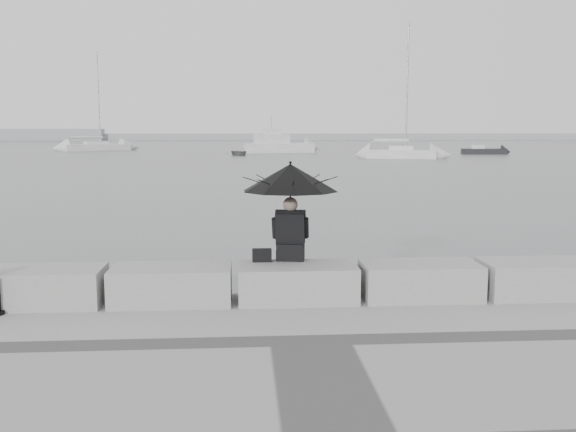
{
  "coord_description": "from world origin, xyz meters",
  "views": [
    {
      "loc": [
        -0.72,
        -8.95,
        2.83
      ],
      "look_at": [
        0.11,
        3.0,
        1.2
      ],
      "focal_mm": 40.0,
      "sensor_mm": 36.0,
      "label": 1
    }
  ],
  "objects": [
    {
      "name": "ground",
      "position": [
        0.0,
        0.0,
        0.0
      ],
      "size": [
        360.0,
        360.0,
        0.0
      ],
      "primitive_type": "plane",
      "color": "#4E5154",
      "rests_on": "ground"
    },
    {
      "name": "stone_block_far_left",
      "position": [
        -3.4,
        -0.45,
        0.75
      ],
      "size": [
        1.6,
        0.8,
        0.5
      ],
      "primitive_type": "cube",
      "color": "gray",
      "rests_on": "promenade"
    },
    {
      "name": "stone_block_left",
      "position": [
        -1.7,
        -0.45,
        0.75
      ],
      "size": [
        1.6,
        0.8,
        0.5
      ],
      "primitive_type": "cube",
      "color": "gray",
      "rests_on": "promenade"
    },
    {
      "name": "stone_block_centre",
      "position": [
        0.0,
        -0.45,
        0.75
      ],
      "size": [
        1.6,
        0.8,
        0.5
      ],
      "primitive_type": "cube",
      "color": "gray",
      "rests_on": "promenade"
    },
    {
      "name": "stone_block_right",
      "position": [
        1.7,
        -0.45,
        0.75
      ],
      "size": [
        1.6,
        0.8,
        0.5
      ],
      "primitive_type": "cube",
      "color": "gray",
      "rests_on": "promenade"
    },
    {
      "name": "stone_block_far_right",
      "position": [
        3.4,
        -0.45,
        0.75
      ],
      "size": [
        1.6,
        0.8,
        0.5
      ],
      "primitive_type": "cube",
      "color": "gray",
      "rests_on": "promenade"
    },
    {
      "name": "seated_person",
      "position": [
        -0.07,
        -0.07,
        2.04
      ],
      "size": [
        1.35,
        1.35,
        1.39
      ],
      "rotation": [
        0.0,
        0.0,
        -0.17
      ],
      "color": "black",
      "rests_on": "stone_block_centre"
    },
    {
      "name": "bag",
      "position": [
        -0.47,
        -0.18,
        1.09
      ],
      "size": [
        0.27,
        0.15,
        0.17
      ],
      "primitive_type": "cube",
      "color": "black",
      "rests_on": "stone_block_centre"
    },
    {
      "name": "distant_landmass",
      "position": [
        -8.14,
        154.51,
        0.9
      ],
      "size": [
        180.0,
        8.0,
        2.8
      ],
      "color": "gray",
      "rests_on": "ground"
    },
    {
      "name": "sailboat_left",
      "position": [
        -19.93,
        77.01,
        0.52
      ],
      "size": [
        8.42,
        6.5,
        12.9
      ],
      "rotation": [
        0.0,
        0.0,
        0.56
      ],
      "color": "silver",
      "rests_on": "ground"
    },
    {
      "name": "sailboat_right",
      "position": [
        14.45,
        52.07,
        0.54
      ],
      "size": [
        6.96,
        4.05,
        12.9
      ],
      "rotation": [
        0.0,
        0.0,
        -0.27
      ],
      "color": "silver",
      "rests_on": "ground"
    },
    {
      "name": "motor_cruiser",
      "position": [
        3.45,
        67.73,
        0.89
      ],
      "size": [
        8.49,
        3.55,
        4.5
      ],
      "rotation": [
        0.0,
        0.0,
        0.09
      ],
      "color": "silver",
      "rests_on": "ground"
    },
    {
      "name": "small_motorboat",
      "position": [
        26.34,
        61.88,
        0.32
      ],
      "size": [
        5.07,
        2.4,
        1.1
      ],
      "rotation": [
        0.0,
        0.0,
        -0.17
      ],
      "color": "black",
      "rests_on": "ground"
    },
    {
      "name": "dinghy",
      "position": [
        -1.19,
        60.44,
        0.3
      ],
      "size": [
        3.79,
        2.46,
        0.59
      ],
      "primitive_type": "imported",
      "rotation": [
        0.0,
        0.0,
        0.3
      ],
      "color": "gray",
      "rests_on": "ground"
    }
  ]
}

